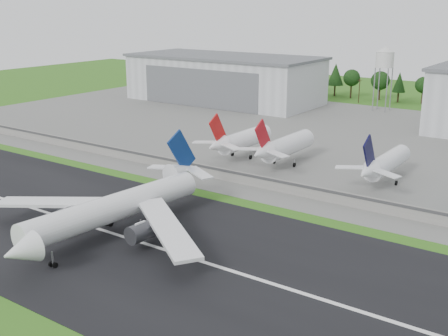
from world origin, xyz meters
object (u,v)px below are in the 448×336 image
Objects in this scene: parked_jet_red_a at (239,140)px; parked_jet_navy at (383,164)px; main_airliner at (113,214)px; parked_jet_red_b at (282,147)px.

parked_jet_navy is (46.91, -0.03, -0.19)m from parked_jet_red_a.
parked_jet_red_a is at bearing 179.96° from parked_jet_navy.
main_airliner is 1.89× the size of parked_jet_red_b.
parked_jet_red_b is (15.67, 0.02, 0.14)m from parked_jet_red_a.
parked_jet_navy is (34.56, 66.95, 1.04)m from main_airliner.
parked_jet_red_b is 31.24m from parked_jet_navy.
main_airliner is 67.11m from parked_jet_red_b.
parked_jet_red_b is at bearing -87.24° from main_airliner.
parked_jet_red_b reaches higher than parked_jet_red_a.
parked_jet_red_a is 1.00× the size of parked_jet_red_b.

